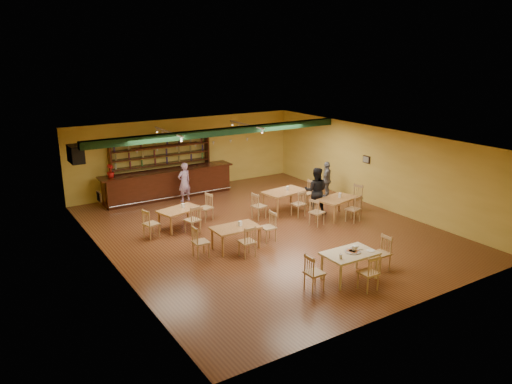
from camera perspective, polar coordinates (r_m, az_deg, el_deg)
floor at (r=16.21m, az=0.94°, el=-4.45°), size 12.00×12.00×0.00m
ceiling_beam at (r=17.80m, az=-3.99°, el=6.98°), size 10.00×0.30×0.25m
track_rail_left at (r=17.57m, az=-10.14°, el=6.88°), size 0.05×2.50×0.05m
track_rail_right at (r=18.99m, az=-1.11°, el=7.82°), size 0.05×2.50×0.05m
ac_unit at (r=17.57m, az=-20.15°, el=4.17°), size 0.34×0.70×0.48m
picture_left at (r=14.65m, az=-17.78°, el=-0.52°), size 0.04×0.34×0.28m
picture_right at (r=19.14m, az=12.71°, el=3.71°), size 0.04×0.34×0.28m
bar_counter at (r=19.88m, az=-10.13°, el=0.96°), size 5.41×0.85×1.13m
back_bar_hutch at (r=20.31m, az=-10.89°, el=2.92°), size 4.19×0.40×2.28m
poinsettia at (r=18.98m, az=-16.55°, el=2.34°), size 0.36×0.36×0.50m
dining_table_a at (r=16.45m, az=-8.84°, el=-3.08°), size 1.51×1.12×0.68m
dining_table_b at (r=17.96m, az=3.32°, el=-1.06°), size 1.67×1.14×0.78m
dining_table_c at (r=14.64m, az=-2.37°, el=-5.33°), size 1.40×0.85×0.69m
dining_table_d at (r=17.56m, az=9.38°, el=-1.80°), size 1.56×1.15×0.70m
near_table at (r=13.01m, az=10.76°, el=-8.42°), size 1.38×0.90×0.73m
pizza_tray at (r=12.92m, az=11.17°, el=-6.80°), size 0.45×0.45×0.01m
parmesan_shaker at (r=12.46m, az=9.83°, el=-7.37°), size 0.07×0.07×0.11m
napkin_stack at (r=13.21m, az=11.37°, el=-6.26°), size 0.24×0.22×0.03m
pizza_server at (r=13.04m, az=11.50°, el=-6.55°), size 0.32×0.25×0.00m
side_plate at (r=13.08m, az=13.18°, el=-6.63°), size 0.22×0.22×0.01m
patron_bar at (r=19.21m, az=-8.33°, el=1.14°), size 0.63×0.48×1.54m
patron_right_a at (r=17.69m, az=6.96°, el=0.14°), size 1.05×1.03×1.71m
patron_right_b at (r=19.65m, az=8.22°, el=1.40°), size 0.92×0.80×1.49m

